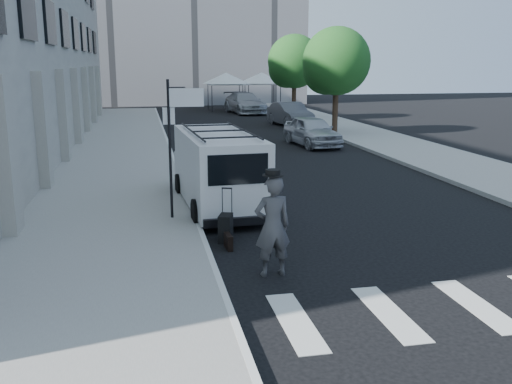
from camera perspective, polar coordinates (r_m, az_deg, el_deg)
name	(u,v)px	position (r m, az deg, el deg)	size (l,w,h in m)	color
ground	(304,256)	(12.29, 4.78, -6.44)	(120.00, 120.00, 0.00)	black
sidewalk_left	(121,149)	(27.44, -13.33, 4.16)	(4.50, 48.00, 0.15)	gray
sidewalk_right	(357,133)	(33.70, 10.11, 5.86)	(4.00, 56.00, 0.15)	gray
sign_pole	(178,120)	(14.43, -7.76, 7.17)	(1.03, 0.07, 3.50)	black
tree_near	(334,64)	(33.09, 7.80, 12.59)	(3.80, 3.83, 6.03)	black
tree_far	(293,63)	(41.70, 3.67, 12.70)	(3.80, 3.83, 6.03)	black
tent_left	(226,78)	(49.69, -3.03, 11.27)	(4.00, 4.00, 3.20)	black
tent_right	(261,78)	(50.75, 0.54, 11.32)	(4.00, 4.00, 3.20)	black
businessman	(273,226)	(10.93, 1.67, -3.45)	(0.72, 0.47, 1.97)	#404043
briefcase	(228,242)	(12.69, -2.78, -4.98)	(0.12, 0.44, 0.34)	black
suitcase	(226,228)	(13.17, -3.05, -3.60)	(0.41, 0.51, 1.23)	black
cargo_van	(217,168)	(16.23, -3.90, 2.37)	(2.24, 5.71, 2.13)	silver
parked_car_a	(312,131)	(28.48, 5.62, 6.09)	(1.74, 4.34, 1.48)	#B2B4BB
parked_car_b	(290,114)	(37.42, 3.44, 7.77)	(1.62, 4.64, 1.53)	#4F5055
parked_car_c	(245,103)	(46.84, -1.11, 8.89)	(2.34, 5.76, 1.67)	#9FA1A6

